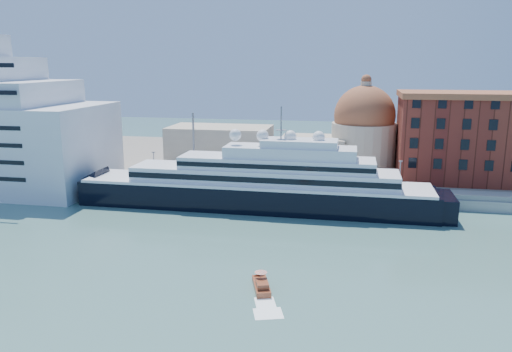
# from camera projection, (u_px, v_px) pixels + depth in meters

# --- Properties ---
(ground) EXTENTS (400.00, 400.00, 0.00)m
(ground) POSITION_uv_depth(u_px,v_px,m) (243.00, 243.00, 92.18)
(ground) COLOR #39635B
(ground) RESTS_ON ground
(quay) EXTENTS (180.00, 10.00, 2.50)m
(quay) POSITION_uv_depth(u_px,v_px,m) (273.00, 191.00, 124.43)
(quay) COLOR gray
(quay) RESTS_ON ground
(land) EXTENTS (260.00, 72.00, 2.00)m
(land) POSITION_uv_depth(u_px,v_px,m) (293.00, 161.00, 163.71)
(land) COLOR slate
(land) RESTS_ON ground
(quay_fence) EXTENTS (180.00, 0.10, 1.20)m
(quay_fence) POSITION_uv_depth(u_px,v_px,m) (270.00, 188.00, 119.71)
(quay_fence) COLOR slate
(quay_fence) RESTS_ON quay
(superyacht) EXTENTS (91.04, 12.62, 27.21)m
(superyacht) POSITION_uv_depth(u_px,v_px,m) (243.00, 187.00, 114.11)
(superyacht) COLOR black
(superyacht) RESTS_ON ground
(service_barge) EXTENTS (13.10, 5.18, 2.89)m
(service_barge) POSITION_uv_depth(u_px,v_px,m) (47.00, 197.00, 120.88)
(service_barge) COLOR white
(service_barge) RESTS_ON ground
(water_taxi) EXTENTS (3.94, 6.70, 3.02)m
(water_taxi) POSITION_uv_depth(u_px,v_px,m) (261.00, 285.00, 73.11)
(water_taxi) COLOR maroon
(water_taxi) RESTS_ON ground
(warehouse) EXTENTS (43.00, 19.00, 23.25)m
(warehouse) POSITION_uv_depth(u_px,v_px,m) (482.00, 137.00, 129.09)
(warehouse) COLOR maroon
(warehouse) RESTS_ON land
(church) EXTENTS (66.00, 18.00, 25.50)m
(church) POSITION_uv_depth(u_px,v_px,m) (308.00, 140.00, 143.77)
(church) COLOR beige
(church) RESTS_ON land
(lamp_posts) EXTENTS (120.80, 2.40, 18.00)m
(lamp_posts) POSITION_uv_depth(u_px,v_px,m) (221.00, 157.00, 123.24)
(lamp_posts) COLOR slate
(lamp_posts) RESTS_ON quay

